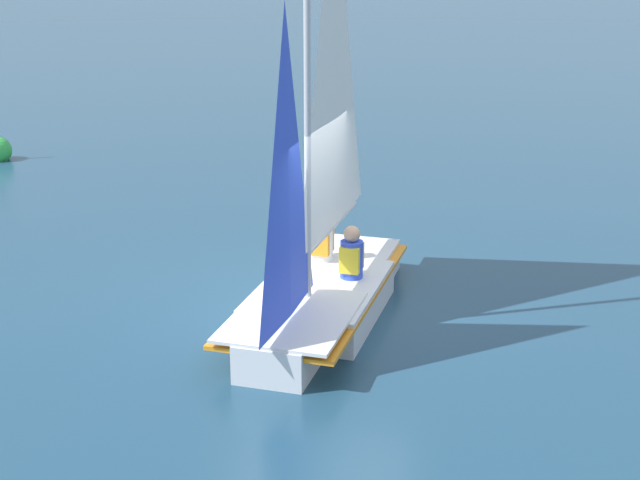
% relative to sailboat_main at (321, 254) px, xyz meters
% --- Properties ---
extents(ground_plane, '(260.00, 260.00, 0.00)m').
position_rel_sailboat_main_xyz_m(ground_plane, '(0.05, -0.00, -0.85)').
color(ground_plane, navy).
extents(sailboat_main, '(4.36, 1.85, 5.77)m').
position_rel_sailboat_main_xyz_m(sailboat_main, '(0.00, 0.00, 0.00)').
color(sailboat_main, silver).
rests_on(sailboat_main, ground_plane).
extents(sailor_helm, '(0.36, 0.32, 1.16)m').
position_rel_sailboat_main_xyz_m(sailor_helm, '(-0.28, 0.35, -0.23)').
color(sailor_helm, black).
rests_on(sailor_helm, ground_plane).
extents(sailor_crew, '(0.36, 0.32, 1.16)m').
position_rel_sailboat_main_xyz_m(sailor_crew, '(-0.91, -0.17, -0.22)').
color(sailor_crew, black).
rests_on(sailor_crew, ground_plane).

